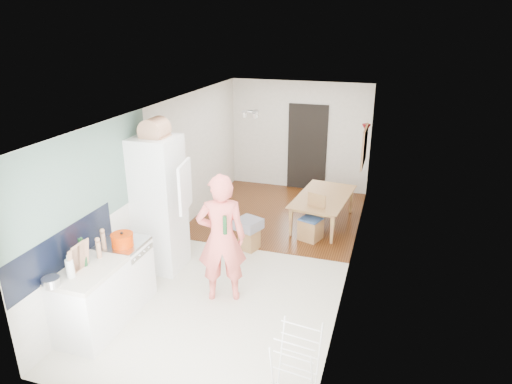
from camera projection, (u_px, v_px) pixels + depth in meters
The scene contains 32 objects.
room_shell at pixel (253, 186), 7.33m from camera, with size 3.20×7.00×2.50m, color white, non-canonical shape.
floor at pixel (253, 255), 7.77m from camera, with size 3.20×7.00×0.01m, color beige.
wood_floor_overlay at pixel (280, 213), 9.42m from camera, with size 3.20×3.30×0.01m, color #603012.
sage_wall_panel at pixel (85, 180), 5.77m from camera, with size 0.02×3.00×1.30m, color slate.
tile_splashback at pixel (64, 249), 5.53m from camera, with size 0.02×1.90×0.50m, color black.
doorway_recess at pixel (307, 148), 10.46m from camera, with size 0.90×0.04×2.00m, color black.
base_cabinet at pixel (92, 303), 5.70m from camera, with size 0.60×0.90×0.86m, color white.
worktop at pixel (87, 271), 5.54m from camera, with size 0.62×0.92×0.06m, color beige.
range_cooker at pixel (125, 273), 6.37m from camera, with size 0.60×0.60×0.88m, color white.
cooker_top at pixel (122, 244), 6.21m from camera, with size 0.60×0.60×0.04m, color #BCBCBF.
fridge_housing at pixel (159, 205), 7.05m from camera, with size 0.66×0.66×2.15m, color white.
fridge_door at pixel (185, 186), 6.44m from camera, with size 0.56×0.04×0.70m, color white.
fridge_interior at pixel (175, 178), 6.79m from camera, with size 0.02×0.52×0.66m, color white.
pinboard at pixel (365, 146), 8.47m from camera, with size 0.03×0.90×0.70m, color tan.
pinboard_frame at pixel (364, 146), 8.48m from camera, with size 0.01×0.94×0.74m, color #A37C41.
wall_sconce at pixel (366, 128), 8.99m from camera, with size 0.18×0.18×0.16m, color maroon.
person at pixel (221, 227), 6.21m from camera, with size 0.81×0.53×2.21m, color #F1675D.
dining_table at pixel (324, 212), 8.84m from camera, with size 1.44×0.80×0.51m, color #A37C41.
dining_chair at pixel (311, 218), 8.17m from camera, with size 0.35×0.35×0.84m, color #A37C41, non-canonical shape.
stool at pixel (249, 239), 7.91m from camera, with size 0.29×0.29×0.38m, color #A37C41, non-canonical shape.
grey_drape at pixel (248, 224), 7.83m from camera, with size 0.40×0.40×0.18m, color gray.
drying_rack at pixel (296, 366), 4.69m from camera, with size 0.42×0.38×0.83m, color white, non-canonical shape.
bread_bin at pixel (155, 130), 6.63m from camera, with size 0.39×0.37×0.20m, color tan, non-canonical shape.
red_casserole at pixel (122, 240), 6.08m from camera, with size 0.30×0.30×0.17m, color #D03200.
steel_pan at pixel (51, 282), 5.17m from camera, with size 0.20×0.20×0.10m, color #BCBCBF.
held_bottle at pixel (225, 225), 6.01m from camera, with size 0.06×0.06×0.26m, color #18441F.
bottle_a at pixel (81, 253), 5.63m from camera, with size 0.06×0.06×0.27m, color #18441F.
bottle_b at pixel (83, 255), 5.56m from camera, with size 0.07×0.07×0.30m, color #18441F.
bottle_c at pixel (70, 268), 5.32m from camera, with size 0.09×0.09×0.23m, color silver.
pepper_mill_front at pixel (99, 250), 5.77m from camera, with size 0.06×0.06×0.22m, color tan.
pepper_mill_back at pixel (103, 241), 6.00m from camera, with size 0.06×0.06×0.22m, color tan.
chopping_boards at pixel (78, 258), 5.42m from camera, with size 0.04×0.27×0.37m, color tan, non-canonical shape.
Camera 1 is at (2.11, -6.55, 3.76)m, focal length 32.00 mm.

